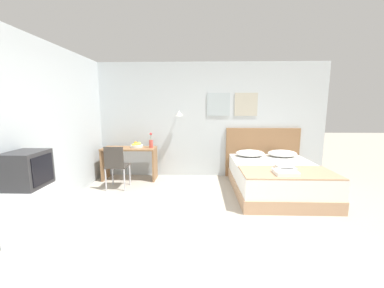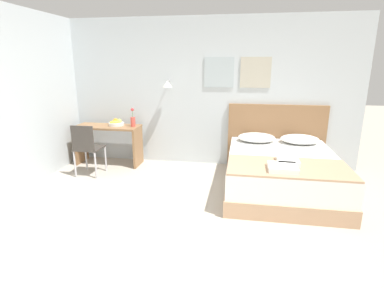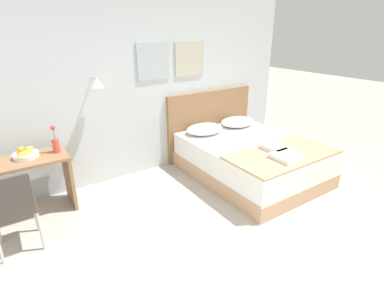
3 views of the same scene
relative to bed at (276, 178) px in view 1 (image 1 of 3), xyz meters
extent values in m
plane|color=#B2A899|center=(-1.40, -1.75, -0.28)|extent=(24.00, 24.00, 0.00)
cube|color=silver|center=(-1.40, 1.10, 1.05)|extent=(5.64, 0.06, 2.65)
cube|color=#A8B7BC|center=(-1.05, 1.06, 1.42)|extent=(0.52, 0.02, 0.52)
cube|color=#B7B29E|center=(-0.42, 1.06, 1.42)|extent=(0.52, 0.02, 0.52)
cylinder|color=#B2B2B7|center=(-1.95, 0.99, 1.27)|extent=(0.02, 0.16, 0.02)
cone|color=white|center=(-1.95, 0.90, 1.22)|extent=(0.17, 0.17, 0.12)
cube|color=tan|center=(0.00, 0.00, -0.17)|extent=(1.58, 2.01, 0.22)
cube|color=white|center=(0.00, 0.00, 0.11)|extent=(1.55, 1.97, 0.34)
cube|color=#8E6642|center=(0.00, 1.04, 0.30)|extent=(1.70, 0.06, 1.16)
ellipsoid|color=white|center=(-0.35, 0.72, 0.35)|extent=(0.63, 0.48, 0.14)
ellipsoid|color=white|center=(0.35, 0.72, 0.35)|extent=(0.63, 0.48, 0.14)
cube|color=tan|center=(0.00, -0.58, 0.29)|extent=(1.54, 0.81, 0.02)
cube|color=white|center=(0.01, -0.44, 0.33)|extent=(0.28, 0.34, 0.06)
cube|color=white|center=(-0.09, -0.72, 0.33)|extent=(0.35, 0.33, 0.06)
cube|color=#8E6642|center=(-3.07, 0.73, 0.44)|extent=(1.19, 0.49, 0.03)
cube|color=#8E6642|center=(-3.64, 0.73, 0.07)|extent=(0.04, 0.45, 0.70)
cube|color=#8E6642|center=(-2.49, 0.73, 0.07)|extent=(0.04, 0.45, 0.70)
cube|color=#3D3833|center=(-3.14, 0.16, 0.19)|extent=(0.41, 0.41, 0.02)
cube|color=#3D3833|center=(-3.14, -0.03, 0.40)|extent=(0.38, 0.03, 0.41)
cylinder|color=#B7B7BC|center=(-3.33, 0.34, -0.05)|extent=(0.03, 0.03, 0.45)
cylinder|color=#B7B7BC|center=(-2.96, 0.34, -0.05)|extent=(0.03, 0.03, 0.45)
cylinder|color=#B7B7BC|center=(-3.33, -0.03, -0.05)|extent=(0.03, 0.03, 0.45)
cylinder|color=#B7B7BC|center=(-2.96, -0.03, -0.05)|extent=(0.03, 0.03, 0.45)
cylinder|color=silver|center=(-2.91, 0.78, 0.49)|extent=(0.28, 0.28, 0.05)
sphere|color=#B2C156|center=(-2.85, 0.80, 0.54)|extent=(0.09, 0.09, 0.09)
sphere|color=orange|center=(-2.94, 0.82, 0.54)|extent=(0.09, 0.09, 0.09)
ellipsoid|color=yellow|center=(-2.92, 0.72, 0.53)|extent=(0.18, 0.12, 0.06)
cylinder|color=#D14C42|center=(-2.57, 0.75, 0.55)|extent=(0.09, 0.09, 0.17)
cylinder|color=#3D7538|center=(-2.57, 0.75, 0.70)|extent=(0.01, 0.01, 0.14)
sphere|color=#DB3838|center=(-2.57, 0.75, 0.77)|extent=(0.06, 0.06, 0.06)
cube|color=white|center=(-3.59, -1.72, 0.07)|extent=(0.41, 0.57, 0.68)
cube|color=#2D2D30|center=(-3.59, -1.72, 0.63)|extent=(0.39, 0.47, 0.44)
cube|color=black|center=(-3.39, -1.72, 0.63)|extent=(0.01, 0.37, 0.35)
camera|label=1|loc=(-1.49, -4.44, 1.40)|focal=22.00mm
camera|label=2|loc=(-0.61, -4.36, 1.59)|focal=28.00mm
camera|label=3|loc=(-3.08, -2.98, 1.89)|focal=28.00mm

